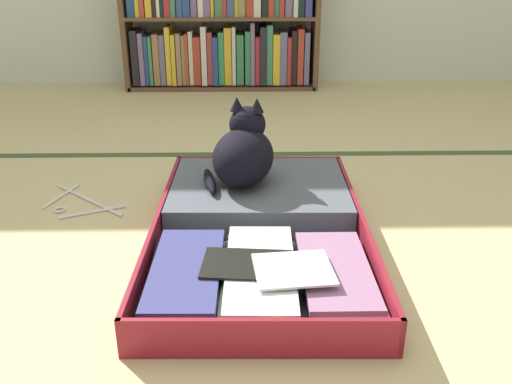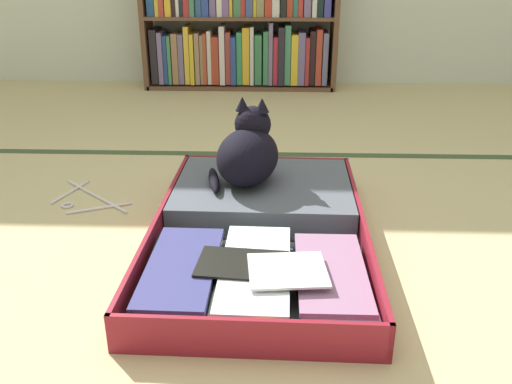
{
  "view_description": "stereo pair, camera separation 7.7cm",
  "coord_description": "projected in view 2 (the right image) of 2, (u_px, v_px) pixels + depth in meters",
  "views": [
    {
      "loc": [
        -0.01,
        -1.21,
        0.79
      ],
      "look_at": [
        0.01,
        0.18,
        0.18
      ],
      "focal_mm": 38.48,
      "sensor_mm": 36.0,
      "label": 1
    },
    {
      "loc": [
        0.06,
        -1.21,
        0.79
      ],
      "look_at": [
        0.01,
        0.18,
        0.18
      ],
      "focal_mm": 38.48,
      "sensor_mm": 36.0,
      "label": 2
    }
  ],
  "objects": [
    {
      "name": "ground_plane",
      "position": [
        248.0,
        283.0,
        1.42
      ],
      "size": [
        10.0,
        10.0,
        0.0
      ],
      "primitive_type": "plane",
      "color": "#CCB982"
    },
    {
      "name": "tatami_border",
      "position": [
        260.0,
        154.0,
        2.32
      ],
      "size": [
        4.8,
        0.05,
        0.0
      ],
      "color": "#3D502E",
      "rests_on": "ground_plane"
    },
    {
      "name": "bookshelf",
      "position": [
        240.0,
        20.0,
        3.33
      ],
      "size": [
        1.18,
        0.25,
        0.85
      ],
      "color": "brown",
      "rests_on": "ground_plane"
    },
    {
      "name": "open_suitcase",
      "position": [
        260.0,
        224.0,
        1.64
      ],
      "size": [
        0.62,
        0.99,
        0.1
      ],
      "color": "maroon",
      "rests_on": "ground_plane"
    },
    {
      "name": "black_cat",
      "position": [
        249.0,
        153.0,
        1.76
      ],
      "size": [
        0.26,
        0.3,
        0.27
      ],
      "color": "black",
      "rests_on": "open_suitcase"
    },
    {
      "name": "clothes_hanger",
      "position": [
        87.0,
        199.0,
        1.89
      ],
      "size": [
        0.29,
        0.28,
        0.01
      ],
      "color": "silver",
      "rests_on": "ground_plane"
    }
  ]
}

